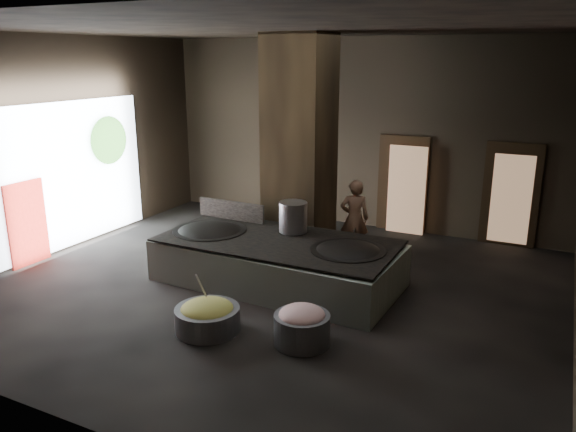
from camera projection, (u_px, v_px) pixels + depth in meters
The scene contains 27 objects.
floor at pixel (270, 289), 10.27m from camera, with size 10.00×9.00×0.10m, color black.
ceiling at pixel (267, 24), 9.01m from camera, with size 10.00×9.00×0.10m, color black.
back_wall at pixel (358, 134), 13.56m from camera, with size 10.00×0.10×4.50m, color black.
front_wall at pixel (57, 240), 5.72m from camera, with size 10.00×0.10×4.50m, color black.
left_wall at pixel (57, 145), 11.80m from camera, with size 0.10×9.00×4.50m, color black.
pillar at pixel (300, 148), 11.40m from camera, with size 1.20×1.20×4.50m, color black.
hearth_platform at pixel (278, 263), 10.35m from camera, with size 4.40×2.10×0.77m, color #B2C4B1.
platform_cap at pixel (277, 241), 10.23m from camera, with size 4.30×2.07×0.03m, color black.
wok_left at pixel (210, 234), 10.83m from camera, with size 1.39×1.39×0.38m, color black.
wok_left_rim at pixel (210, 231), 10.81m from camera, with size 1.42×1.42×0.05m, color black.
wok_right at pixel (348, 254), 9.72m from camera, with size 1.29×1.29×0.36m, color black.
wok_right_rim at pixel (348, 251), 9.70m from camera, with size 1.32×1.32×0.05m, color black.
stock_pot at pixel (293, 217), 10.60m from camera, with size 0.54×0.54×0.57m, color #98999F.
splash_guard at pixel (231, 210), 11.44m from camera, with size 1.53×0.06×0.38m, color black.
cook at pixel (354, 219), 11.62m from camera, with size 0.60×0.38×1.63m, color #8F6248.
veg_basin at pixel (208, 319), 8.58m from camera, with size 0.99×0.99×0.37m, color slate.
veg_fill at pixel (207, 309), 8.54m from camera, with size 0.82×0.82×0.25m, color #82A952.
ladle at pixel (204, 292), 8.68m from camera, with size 0.03×0.03×0.78m, color #98999F.
meat_basin at pixel (302, 329), 8.18m from camera, with size 0.82×0.82×0.45m, color slate.
meat_fill at pixel (302, 315), 8.12m from camera, with size 0.68×0.68×0.26m, color #D07D80.
doorway_near at pixel (402, 186), 13.27m from camera, with size 1.18×0.08×2.38m, color black.
doorway_near_glow at pixel (406, 190), 13.06m from camera, with size 0.88×0.04×2.07m, color #8C6647.
doorway_far at pixel (510, 197), 12.25m from camera, with size 1.18×0.08×2.38m, color black.
doorway_far_glow at pixel (511, 199), 12.23m from camera, with size 0.83×0.04×1.97m, color #8C6647.
left_opening at pixel (71, 174), 12.10m from camera, with size 0.04×4.20×3.10m, color white.
pavilion_sliver at pixel (27, 223), 11.16m from camera, with size 0.05×0.90×1.70m, color maroon.
tree_silhouette at pixel (109, 140), 12.84m from camera, with size 0.28×1.10×1.10m, color #194714.
Camera 1 is at (4.53, -8.37, 4.06)m, focal length 35.00 mm.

